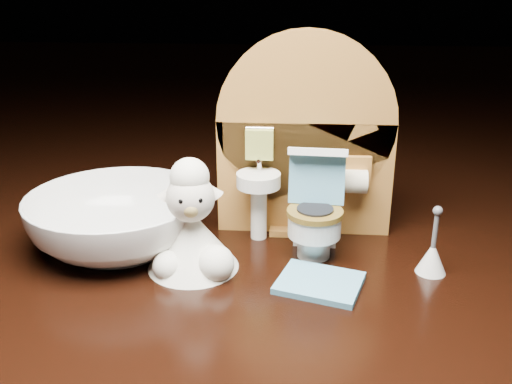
# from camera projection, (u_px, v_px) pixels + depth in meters

# --- Properties ---
(backdrop_panel) EXTENTS (0.13, 0.05, 0.15)m
(backdrop_panel) POSITION_uv_depth(u_px,v_px,m) (304.00, 148.00, 0.42)
(backdrop_panel) COLOR #A1682A
(backdrop_panel) RESTS_ON ground
(toy_toilet) EXTENTS (0.04, 0.05, 0.08)m
(toy_toilet) POSITION_uv_depth(u_px,v_px,m) (315.00, 215.00, 0.40)
(toy_toilet) COLOR white
(toy_toilet) RESTS_ON ground
(bath_mat) EXTENTS (0.06, 0.06, 0.00)m
(bath_mat) POSITION_uv_depth(u_px,v_px,m) (320.00, 283.00, 0.36)
(bath_mat) COLOR #5698B6
(bath_mat) RESTS_ON ground
(toilet_brush) EXTENTS (0.02, 0.02, 0.05)m
(toilet_brush) POSITION_uv_depth(u_px,v_px,m) (432.00, 255.00, 0.38)
(toilet_brush) COLOR white
(toilet_brush) RESTS_ON ground
(plush_lamb) EXTENTS (0.06, 0.06, 0.08)m
(plush_lamb) POSITION_uv_depth(u_px,v_px,m) (192.00, 231.00, 0.38)
(plush_lamb) COLOR white
(plush_lamb) RESTS_ON ground
(ceramic_bowl) EXTENTS (0.14, 0.14, 0.04)m
(ceramic_bowl) POSITION_uv_depth(u_px,v_px,m) (118.00, 221.00, 0.41)
(ceramic_bowl) COLOR white
(ceramic_bowl) RESTS_ON ground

